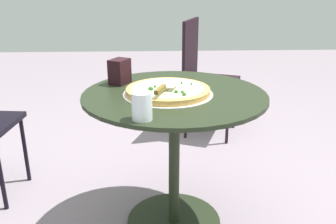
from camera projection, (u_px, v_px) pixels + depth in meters
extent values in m
plane|color=gray|center=(174.00, 222.00, 1.95)|extent=(10.00, 10.00, 0.00)
cylinder|color=black|center=(175.00, 95.00, 1.70)|extent=(0.87, 0.87, 0.02)
cylinder|color=black|center=(174.00, 162.00, 1.82)|extent=(0.06, 0.06, 0.70)
cylinder|color=black|center=(174.00, 220.00, 1.94)|extent=(0.50, 0.50, 0.02)
cylinder|color=silver|center=(168.00, 94.00, 1.67)|extent=(0.42, 0.42, 0.00)
cylinder|color=tan|center=(168.00, 91.00, 1.67)|extent=(0.39, 0.39, 0.03)
cylinder|color=beige|center=(168.00, 88.00, 1.66)|extent=(0.34, 0.34, 0.00)
sphere|color=#33772C|center=(182.00, 92.00, 1.58)|extent=(0.02, 0.02, 0.02)
sphere|color=#37602F|center=(191.00, 84.00, 1.71)|extent=(0.01, 0.01, 0.01)
sphere|color=#2C7635|center=(155.00, 86.00, 1.66)|extent=(0.02, 0.02, 0.02)
sphere|color=beige|center=(161.00, 81.00, 1.75)|extent=(0.01, 0.01, 0.01)
sphere|color=#276724|center=(151.00, 89.00, 1.62)|extent=(0.02, 0.02, 0.02)
sphere|color=#F7F0C0|center=(166.00, 94.00, 1.56)|extent=(0.01, 0.01, 0.01)
sphere|color=#326724|center=(176.00, 92.00, 1.58)|extent=(0.02, 0.02, 0.02)
sphere|color=#3A6427|center=(184.00, 94.00, 1.54)|extent=(0.02, 0.02, 0.02)
sphere|color=#2F742F|center=(182.00, 83.00, 1.72)|extent=(0.01, 0.01, 0.01)
cube|color=silver|center=(168.00, 85.00, 1.64)|extent=(0.12, 0.11, 0.00)
cube|color=brown|center=(160.00, 89.00, 1.54)|extent=(0.11, 0.05, 0.02)
cylinder|color=white|center=(142.00, 106.00, 1.35)|extent=(0.08, 0.08, 0.11)
cube|color=black|center=(120.00, 71.00, 1.83)|extent=(0.13, 0.12, 0.13)
cylinder|color=black|center=(25.00, 150.00, 2.28)|extent=(0.02, 0.02, 0.44)
cylinder|color=black|center=(1.00, 175.00, 1.99)|extent=(0.02, 0.02, 0.44)
cube|color=black|center=(212.00, 81.00, 2.94)|extent=(0.52, 0.52, 0.03)
cube|color=black|center=(190.00, 49.00, 2.91)|extent=(0.38, 0.17, 0.47)
cylinder|color=black|center=(235.00, 104.00, 3.12)|extent=(0.02, 0.02, 0.44)
cylinder|color=black|center=(228.00, 118.00, 2.81)|extent=(0.02, 0.02, 0.44)
cylinder|color=black|center=(196.00, 100.00, 3.22)|extent=(0.02, 0.02, 0.44)
cylinder|color=black|center=(186.00, 113.00, 2.92)|extent=(0.02, 0.02, 0.44)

